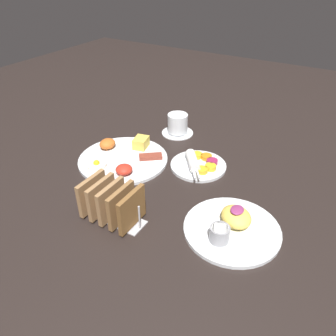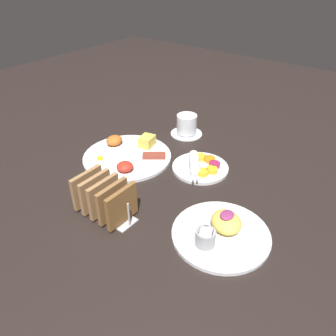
% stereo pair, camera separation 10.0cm
% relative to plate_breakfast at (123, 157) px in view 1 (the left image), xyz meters
% --- Properties ---
extents(ground_plane, '(3.00, 3.00, 0.00)m').
position_rel_plate_breakfast_xyz_m(ground_plane, '(-0.07, -0.22, -0.01)').
color(ground_plane, black).
extents(plate_breakfast, '(0.30, 0.30, 0.05)m').
position_rel_plate_breakfast_xyz_m(plate_breakfast, '(0.00, 0.00, 0.00)').
color(plate_breakfast, white).
rests_on(plate_breakfast, ground_plane).
extents(plate_condiments, '(0.19, 0.18, 0.04)m').
position_rel_plate_breakfast_xyz_m(plate_condiments, '(0.09, -0.23, 0.00)').
color(plate_condiments, white).
rests_on(plate_condiments, ground_plane).
extents(plate_foreground, '(0.24, 0.24, 0.06)m').
position_rel_plate_breakfast_xyz_m(plate_foreground, '(-0.13, -0.44, 0.00)').
color(plate_foreground, white).
rests_on(plate_foreground, ground_plane).
extents(toast_rack, '(0.10, 0.18, 0.10)m').
position_rel_plate_breakfast_xyz_m(toast_rack, '(-0.24, -0.15, 0.04)').
color(toast_rack, '#B7B7BC').
rests_on(toast_rack, ground_plane).
extents(coffee_cup, '(0.12, 0.12, 0.08)m').
position_rel_plate_breakfast_xyz_m(coffee_cup, '(0.26, -0.06, 0.03)').
color(coffee_cup, white).
rests_on(coffee_cup, ground_plane).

